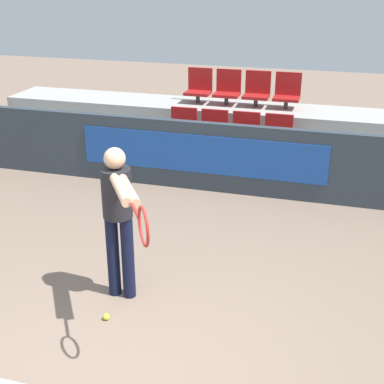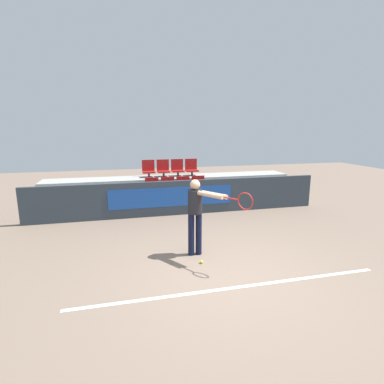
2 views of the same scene
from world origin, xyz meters
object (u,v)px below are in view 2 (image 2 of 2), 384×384
at_px(stadium_chair_1, 168,187).
at_px(stadium_chair_5, 163,169).
at_px(tennis_player, 198,210).
at_px(tennis_ball, 202,262).
at_px(stadium_chair_0, 152,188).
at_px(stadium_chair_7, 192,168).
at_px(stadium_chair_2, 184,186).
at_px(stadium_chair_4, 149,169).
at_px(stadium_chair_3, 199,186).
at_px(stadium_chair_6, 178,168).

xyz_separation_m(stadium_chair_1, stadium_chair_5, (0.00, 1.01, 0.47)).
xyz_separation_m(tennis_player, tennis_ball, (-0.02, -0.39, -0.97)).
bearing_deg(stadium_chair_0, tennis_ball, -83.35).
relative_size(stadium_chair_0, tennis_ball, 9.00).
relative_size(stadium_chair_1, stadium_chair_5, 1.00).
bearing_deg(stadium_chair_5, tennis_player, -90.09).
xyz_separation_m(stadium_chair_7, tennis_player, (-1.05, -4.82, -0.22)).
relative_size(tennis_player, tennis_ball, 24.67).
bearing_deg(tennis_player, stadium_chair_2, 48.47).
relative_size(stadium_chair_5, stadium_chair_7, 1.00).
relative_size(stadium_chair_7, tennis_player, 0.36).
relative_size(stadium_chair_0, stadium_chair_1, 1.00).
xyz_separation_m(stadium_chair_4, tennis_player, (0.51, -4.82, -0.22)).
bearing_deg(stadium_chair_3, tennis_ball, -104.34).
bearing_deg(stadium_chair_6, stadium_chair_1, -117.29).
bearing_deg(tennis_ball, stadium_chair_5, 89.66).
xyz_separation_m(stadium_chair_1, stadium_chair_7, (1.04, 1.01, 0.47)).
height_order(stadium_chair_2, tennis_player, tennis_player).
bearing_deg(stadium_chair_1, stadium_chair_2, 0.00).
bearing_deg(stadium_chair_6, stadium_chair_2, -90.00).
bearing_deg(stadium_chair_2, stadium_chair_1, 180.00).
bearing_deg(stadium_chair_3, stadium_chair_4, 147.14).
distance_m(stadium_chair_5, tennis_ball, 5.34).
relative_size(stadium_chair_4, tennis_player, 0.36).
distance_m(stadium_chair_1, stadium_chair_5, 1.11).
bearing_deg(tennis_ball, stadium_chair_2, 82.51).
bearing_deg(tennis_player, stadium_chair_6, 50.11).
height_order(stadium_chair_7, tennis_ball, stadium_chair_7).
relative_size(stadium_chair_3, tennis_player, 0.36).
distance_m(stadium_chair_1, stadium_chair_3, 1.04).
bearing_deg(stadium_chair_3, stadium_chair_1, 180.00).
bearing_deg(tennis_player, stadium_chair_1, 56.25).
xyz_separation_m(stadium_chair_6, tennis_ball, (-0.55, -5.20, -1.19)).
relative_size(stadium_chair_4, stadium_chair_7, 1.00).
height_order(stadium_chair_0, stadium_chair_2, same).
distance_m(stadium_chair_2, tennis_player, 3.85).
relative_size(stadium_chair_0, stadium_chair_6, 1.00).
relative_size(stadium_chair_2, stadium_chair_7, 1.00).
bearing_deg(stadium_chair_7, stadium_chair_6, 180.00).
bearing_deg(stadium_chair_6, tennis_player, -96.26).
height_order(stadium_chair_1, stadium_chair_2, same).
height_order(stadium_chair_0, stadium_chair_4, stadium_chair_4).
distance_m(stadium_chair_4, tennis_ball, 5.36).
relative_size(stadium_chair_0, stadium_chair_5, 1.00).
relative_size(stadium_chair_2, stadium_chair_3, 1.00).
height_order(stadium_chair_1, tennis_player, tennis_player).
distance_m(stadium_chair_4, tennis_player, 4.85).
relative_size(stadium_chair_0, stadium_chair_2, 1.00).
relative_size(stadium_chair_3, stadium_chair_5, 1.00).
bearing_deg(stadium_chair_7, stadium_chair_5, 180.00).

